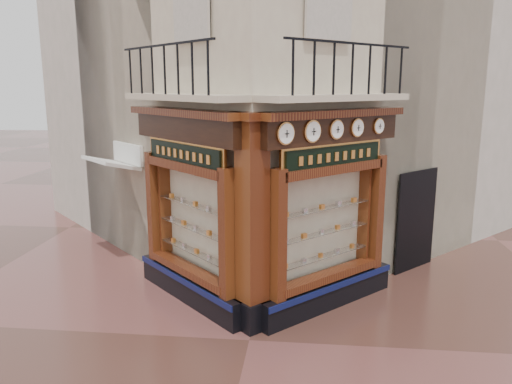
# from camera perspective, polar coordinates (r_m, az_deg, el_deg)

# --- Properties ---
(ground) EXTENTS (80.00, 80.00, 0.00)m
(ground) POSITION_cam_1_polar(r_m,az_deg,el_deg) (9.22, -0.77, -16.58)
(ground) COLOR #4A2A22
(ground) RESTS_ON ground
(main_building) EXTENTS (11.31, 11.31, 12.00)m
(main_building) POSITION_cam_1_polar(r_m,az_deg,el_deg) (14.31, 2.21, 18.41)
(main_building) COLOR beige
(main_building) RESTS_ON ground
(neighbour_left) EXTENTS (11.31, 11.31, 11.00)m
(neighbour_left) POSITION_cam_1_polar(r_m,az_deg,el_deg) (17.05, -5.87, 15.65)
(neighbour_left) COLOR beige
(neighbour_left) RESTS_ON ground
(neighbour_right) EXTENTS (11.31, 11.31, 11.00)m
(neighbour_right) POSITION_cam_1_polar(r_m,az_deg,el_deg) (16.77, 11.58, 15.53)
(neighbour_right) COLOR beige
(neighbour_right) RESTS_ON ground
(shopfront_left) EXTENTS (2.86, 2.86, 3.98)m
(shopfront_left) POSITION_cam_1_polar(r_m,az_deg,el_deg) (10.18, -7.64, -1.91)
(shopfront_left) COLOR black
(shopfront_left) RESTS_ON ground
(shopfront_right) EXTENTS (2.86, 2.86, 3.98)m
(shopfront_right) POSITION_cam_1_polar(r_m,az_deg,el_deg) (9.92, 8.38, -2.32)
(shopfront_right) COLOR black
(shopfront_right) RESTS_ON ground
(corner_pilaster) EXTENTS (0.85, 0.85, 3.98)m
(corner_pilaster) POSITION_cam_1_polar(r_m,az_deg,el_deg) (8.93, -0.43, -3.99)
(corner_pilaster) COLOR black
(corner_pilaster) RESTS_ON ground
(balcony) EXTENTS (5.94, 2.97, 1.03)m
(balcony) POSITION_cam_1_polar(r_m,az_deg,el_deg) (9.57, 0.22, 10.86)
(balcony) COLOR beige
(balcony) RESTS_ON ground
(clock_a) EXTENTS (0.31, 0.31, 0.39)m
(clock_a) POSITION_cam_1_polar(r_m,az_deg,el_deg) (8.55, 3.40, 6.69)
(clock_a) COLOR #C98543
(clock_a) RESTS_ON ground
(clock_b) EXTENTS (0.32, 0.32, 0.41)m
(clock_b) POSITION_cam_1_polar(r_m,az_deg,el_deg) (9.00, 6.47, 6.90)
(clock_b) COLOR #C98543
(clock_b) RESTS_ON ground
(clock_c) EXTENTS (0.30, 0.30, 0.37)m
(clock_c) POSITION_cam_1_polar(r_m,az_deg,el_deg) (9.46, 9.19, 7.07)
(clock_c) COLOR #C98543
(clock_c) RESTS_ON ground
(clock_d) EXTENTS (0.29, 0.29, 0.36)m
(clock_d) POSITION_cam_1_polar(r_m,az_deg,el_deg) (9.90, 11.49, 7.20)
(clock_d) COLOR #C98543
(clock_d) RESTS_ON ground
(clock_e) EXTENTS (0.26, 0.26, 0.32)m
(clock_e) POSITION_cam_1_polar(r_m,az_deg,el_deg) (10.42, 13.84, 7.33)
(clock_e) COLOR #C98543
(clock_e) RESTS_ON ground
(awning) EXTENTS (1.74, 1.74, 0.31)m
(awning) POSITION_cam_1_polar(r_m,az_deg,el_deg) (13.37, -15.59, -7.70)
(awning) COLOR silver
(awning) RESTS_ON ground
(signboard_left) EXTENTS (1.99, 1.99, 0.53)m
(signboard_left) POSITION_cam_1_polar(r_m,az_deg,el_deg) (9.94, -8.21, 4.32)
(signboard_left) COLOR #EA9944
(signboard_left) RESTS_ON ground
(signboard_right) EXTENTS (1.97, 1.97, 0.53)m
(signboard_right) POSITION_cam_1_polar(r_m,az_deg,el_deg) (9.65, 8.92, 4.07)
(signboard_right) COLOR #EA9944
(signboard_right) RESTS_ON ground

